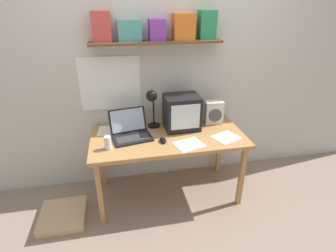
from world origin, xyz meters
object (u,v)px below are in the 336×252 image
at_px(loose_paper_near_monitor, 226,137).
at_px(floor_cushion, 63,216).
at_px(laptop, 130,130).
at_px(space_heater, 214,112).
at_px(computer_mouse, 163,140).
at_px(desk_lamp, 152,101).
at_px(crt_monitor, 182,112).
at_px(open_notebook, 109,131).
at_px(juice_glass, 108,143).
at_px(corner_desk, 168,141).
at_px(loose_paper_near_laptop, 189,144).

bearing_deg(loose_paper_near_monitor, floor_cushion, -179.10).
xyz_separation_m(laptop, space_heater, (0.88, 0.13, 0.06)).
xyz_separation_m(laptop, computer_mouse, (0.29, -0.18, -0.05)).
height_order(space_heater, loose_paper_near_monitor, space_heater).
relative_size(desk_lamp, space_heater, 1.69).
bearing_deg(loose_paper_near_monitor, crt_monitor, 141.66).
distance_m(open_notebook, floor_cushion, 0.91).
distance_m(desk_lamp, juice_glass, 0.60).
bearing_deg(open_notebook, computer_mouse, -33.71).
distance_m(corner_desk, loose_paper_near_monitor, 0.56).
bearing_deg(crt_monitor, loose_paper_near_laptop, -93.24).
distance_m(computer_mouse, floor_cushion, 1.20).
bearing_deg(floor_cushion, corner_desk, 9.62).
height_order(juice_glass, floor_cushion, juice_glass).
distance_m(open_notebook, loose_paper_near_monitor, 1.16).
distance_m(corner_desk, computer_mouse, 0.16).
xyz_separation_m(open_notebook, loose_paper_near_monitor, (1.10, -0.36, 0.00)).
bearing_deg(open_notebook, laptop, -36.47).
bearing_deg(desk_lamp, open_notebook, -162.35).
bearing_deg(desk_lamp, space_heater, 21.80).
bearing_deg(laptop, computer_mouse, -42.07).
distance_m(space_heater, loose_paper_near_monitor, 0.36).
distance_m(laptop, juice_glass, 0.29).
bearing_deg(corner_desk, loose_paper_near_monitor, -16.04).
xyz_separation_m(desk_lamp, open_notebook, (-0.44, 0.03, -0.29)).
distance_m(juice_glass, loose_paper_near_laptop, 0.72).
bearing_deg(juice_glass, corner_desk, 14.84).
bearing_deg(space_heater, open_notebook, -177.86).
bearing_deg(open_notebook, corner_desk, -20.50).
relative_size(crt_monitor, space_heater, 1.44).
height_order(desk_lamp, open_notebook, desk_lamp).
xyz_separation_m(corner_desk, floor_cushion, (-1.05, -0.18, -0.60)).
height_order(open_notebook, loose_paper_near_monitor, same).
relative_size(computer_mouse, loose_paper_near_laptop, 0.38).
height_order(computer_mouse, loose_paper_near_laptop, computer_mouse).
bearing_deg(desk_lamp, corner_desk, -34.87).
bearing_deg(laptop, open_notebook, 133.04).
height_order(juice_glass, open_notebook, juice_glass).
height_order(laptop, desk_lamp, desk_lamp).
distance_m(corner_desk, loose_paper_near_laptop, 0.27).
bearing_deg(open_notebook, juice_glass, -90.08).
bearing_deg(corner_desk, crt_monitor, 39.16).
height_order(loose_paper_near_monitor, floor_cushion, loose_paper_near_monitor).
bearing_deg(loose_paper_near_laptop, corner_desk, 125.34).
height_order(crt_monitor, floor_cushion, crt_monitor).
distance_m(desk_lamp, floor_cushion, 1.38).
bearing_deg(computer_mouse, corner_desk, 59.36).
height_order(corner_desk, crt_monitor, crt_monitor).
relative_size(desk_lamp, loose_paper_near_laptop, 1.39).
bearing_deg(space_heater, desk_lamp, -176.18).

